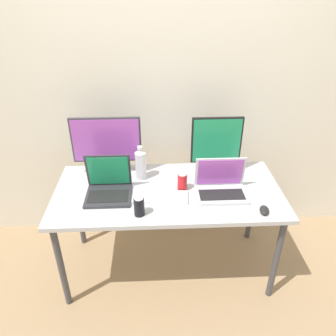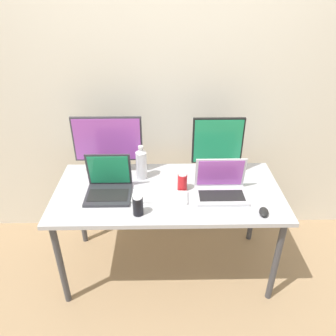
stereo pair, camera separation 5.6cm
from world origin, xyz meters
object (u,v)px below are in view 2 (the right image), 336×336
work_desk (168,198)px  monitor_center (217,146)px  keyboard_main (160,197)px  water_bottle (141,164)px  laptop_silver (109,185)px  laptop_secondary (221,187)px  soda_can_near_keyboard (138,206)px  mouse_by_keyboard (264,212)px  soda_can_by_laptop (182,182)px  monitor_left (108,143)px

work_desk → monitor_center: bearing=32.4°
keyboard_main → water_bottle: bearing=120.2°
water_bottle → work_desk: bearing=-41.8°
laptop_silver → keyboard_main: bearing=-11.7°
keyboard_main → laptop_silver: bearing=171.8°
water_bottle → monitor_center: bearing=6.2°
laptop_silver → laptop_secondary: bearing=-1.8°
water_bottle → laptop_silver: bearing=-138.0°
water_bottle → soda_can_near_keyboard: (-0.00, -0.43, -0.06)m
laptop_silver → keyboard_main: laptop_silver is taller
monitor_center → water_bottle: size_ratio=1.71×
keyboard_main → mouse_by_keyboard: bearing=-11.8°
work_desk → soda_can_by_laptop: size_ratio=12.50×
monitor_center → soda_can_by_laptop: size_ratio=3.51×
monitor_center → keyboard_main: (-0.42, -0.32, -0.22)m
laptop_silver → soda_can_near_keyboard: (0.21, -0.24, 0.00)m
laptop_secondary → mouse_by_keyboard: 0.33m
laptop_secondary → mouse_by_keyboard: (0.24, -0.23, -0.04)m
soda_can_near_keyboard → soda_can_by_laptop: bearing=42.3°
monitor_left → laptop_silver: (0.03, -0.27, -0.19)m
mouse_by_keyboard → water_bottle: size_ratio=0.36×
laptop_secondary → soda_can_near_keyboard: laptop_secondary is taller
monitor_left → mouse_by_keyboard: bearing=-27.1°
monitor_left → laptop_secondary: monitor_left is taller
monitor_center → mouse_by_keyboard: (0.23, -0.50, -0.21)m
soda_can_near_keyboard → work_desk: bearing=53.5°
monitor_center → keyboard_main: size_ratio=1.20×
keyboard_main → mouse_by_keyboard: (0.65, -0.18, 0.01)m
laptop_secondary → keyboard_main: 0.42m
monitor_center → laptop_silver: bearing=-161.7°
work_desk → keyboard_main: bearing=-120.9°
soda_can_near_keyboard → soda_can_by_laptop: same height
keyboard_main → soda_can_by_laptop: soda_can_by_laptop is taller
monitor_left → soda_can_by_laptop: (0.53, -0.25, -0.19)m
monitor_center → laptop_silver: (-0.76, -0.25, -0.16)m
laptop_silver → soda_can_near_keyboard: 0.32m
monitor_center → water_bottle: (-0.55, -0.06, -0.11)m
work_desk → monitor_center: size_ratio=3.56×
laptop_secondary → soda_can_near_keyboard: (-0.55, -0.21, 0.01)m
mouse_by_keyboard → water_bottle: bearing=163.4°
laptop_secondary → mouse_by_keyboard: bearing=-43.6°
water_bottle → monitor_left: bearing=161.3°
soda_can_near_keyboard → water_bottle: bearing=89.9°
monitor_center → mouse_by_keyboard: bearing=-65.1°
soda_can_near_keyboard → mouse_by_keyboard: bearing=-1.1°
soda_can_by_laptop → monitor_center: bearing=40.4°
work_desk → keyboard_main: keyboard_main is taller
laptop_secondary → soda_can_near_keyboard: bearing=-159.0°
keyboard_main → soda_can_by_laptop: 0.19m
laptop_silver → soda_can_by_laptop: size_ratio=2.40×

